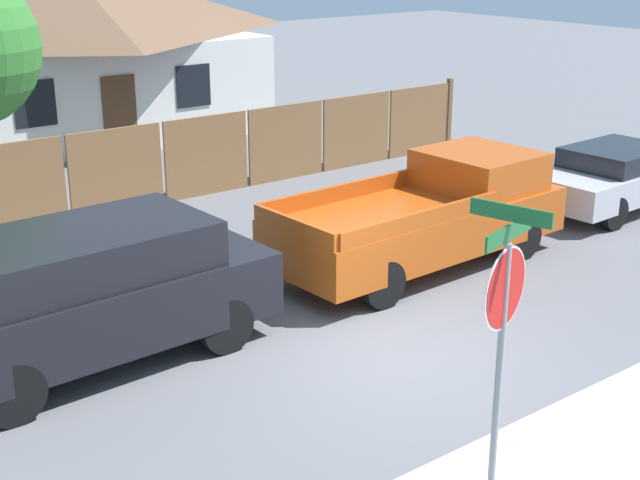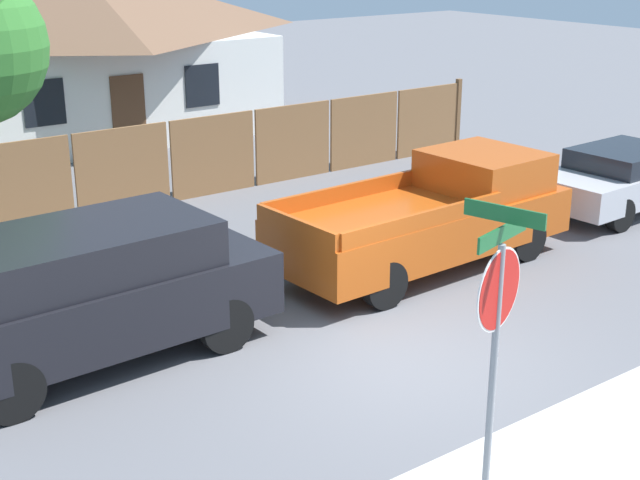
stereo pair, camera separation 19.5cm
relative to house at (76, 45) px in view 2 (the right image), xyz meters
The scene contains 7 objects.
ground_plane 16.27m from the house, 97.95° to the right, with size 80.00×80.00×0.00m, color slate.
wooden_fence 7.73m from the house, 91.09° to the right, with size 14.65×0.12×1.80m.
house is the anchor object (origin of this frame).
red_suv 14.63m from the house, 111.75° to the right, with size 4.78×2.12×1.83m.
orange_pickup 13.62m from the house, 87.23° to the right, with size 5.42×2.21×1.77m.
parked_sedan 14.90m from the house, 66.04° to the right, with size 4.49×1.92×1.29m.
stop_sign 19.20m from the house, 100.99° to the right, with size 0.85×0.76×3.11m.
Camera 2 is at (-7.11, -7.90, 5.34)m, focal length 50.00 mm.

